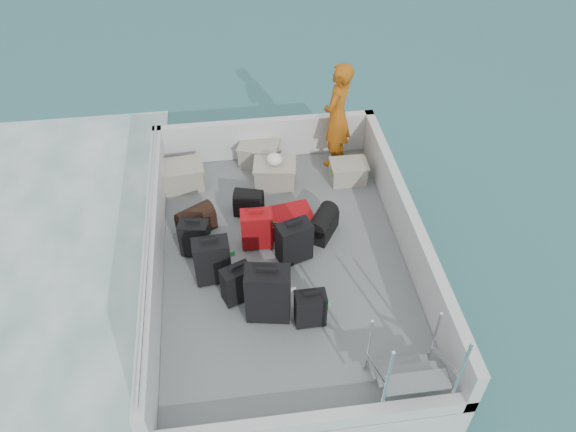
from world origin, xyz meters
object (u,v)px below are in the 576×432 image
object	(u,v)px
suitcase_4	(237,285)
crate_2	(275,175)
suitcase_7	(294,242)
crate_3	(348,173)
crate_0	(182,177)
suitcase_8	(288,221)
suitcase_6	(310,309)
suitcase_2	(195,239)
suitcase_5	(257,230)
passenger	(337,116)
suitcase_3	(268,294)
crate_1	(259,155)
suitcase_1	(212,261)

from	to	relation	value
suitcase_4	crate_2	xyz separation A→B (m)	(0.74, 2.24, -0.09)
suitcase_7	crate_3	xyz separation A→B (m)	(1.09, 1.56, -0.16)
suitcase_4	suitcase_7	size ratio (longest dim) A/B	0.88
suitcase_7	crate_0	xyz separation A→B (m)	(-1.53, 1.78, -0.13)
suitcase_8	crate_2	bearing A→B (deg)	-5.08
suitcase_6	suitcase_7	size ratio (longest dim) A/B	0.82
suitcase_2	suitcase_8	world-z (taller)	suitcase_2
crate_2	crate_3	world-z (taller)	crate_2
suitcase_5	passenger	size ratio (longest dim) A/B	0.34
suitcase_3	crate_2	xyz separation A→B (m)	(0.37, 2.55, -0.22)
crate_3	suitcase_2	bearing A→B (deg)	-152.16
suitcase_4	suitcase_8	bearing A→B (deg)	33.66
suitcase_4	suitcase_2	bearing A→B (deg)	97.63
suitcase_4	passenger	bearing A→B (deg)	33.74
suitcase_8	crate_0	bearing A→B (deg)	43.67
suitcase_7	crate_0	distance (m)	2.35
crate_3	suitcase_8	bearing A→B (deg)	-139.35
suitcase_6	crate_1	distance (m)	3.30
suitcase_1	suitcase_6	bearing A→B (deg)	-40.80
suitcase_5	suitcase_1	bearing A→B (deg)	-136.65
suitcase_6	suitcase_7	world-z (taller)	suitcase_7
suitcase_1	passenger	size ratio (longest dim) A/B	0.39
suitcase_1	suitcase_4	world-z (taller)	suitcase_1
suitcase_5	passenger	xyz separation A→B (m)	(1.45, 1.78, 0.59)
suitcase_7	crate_2	distance (m)	1.65
suitcase_1	crate_0	size ratio (longest dim) A/B	1.10
suitcase_8	crate_2	xyz separation A→B (m)	(-0.07, 1.02, 0.05)
suitcase_4	suitcase_6	xyz separation A→B (m)	(0.86, -0.49, -0.02)
suitcase_4	crate_3	world-z (taller)	suitcase_4
suitcase_7	suitcase_3	bearing A→B (deg)	-134.04
suitcase_6	crate_1	xyz separation A→B (m)	(-0.33, 3.28, -0.08)
suitcase_5	crate_2	size ratio (longest dim) A/B	0.97
suitcase_5	crate_1	size ratio (longest dim) A/B	1.01
crate_1	crate_0	bearing A→B (deg)	-161.62
suitcase_2	passenger	bearing A→B (deg)	51.65
suitcase_5	suitcase_8	bearing A→B (deg)	33.25
suitcase_2	crate_1	bearing A→B (deg)	74.36
suitcase_6	crate_3	distance (m)	2.86
crate_0	crate_2	bearing A→B (deg)	-5.41
crate_0	crate_1	world-z (taller)	crate_0
crate_1	passenger	bearing A→B (deg)	-3.65
suitcase_2	suitcase_5	world-z (taller)	suitcase_5
crate_1	crate_2	bearing A→B (deg)	-69.80
suitcase_2	crate_2	world-z (taller)	suitcase_2
suitcase_3	crate_1	distance (m)	3.12
suitcase_2	suitcase_4	world-z (taller)	suitcase_2
suitcase_1	crate_3	bearing A→B (deg)	35.11
suitcase_7	crate_2	bearing A→B (deg)	75.05
suitcase_5	crate_3	size ratio (longest dim) A/B	1.11
suitcase_7	suitcase_1	bearing A→B (deg)	173.87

